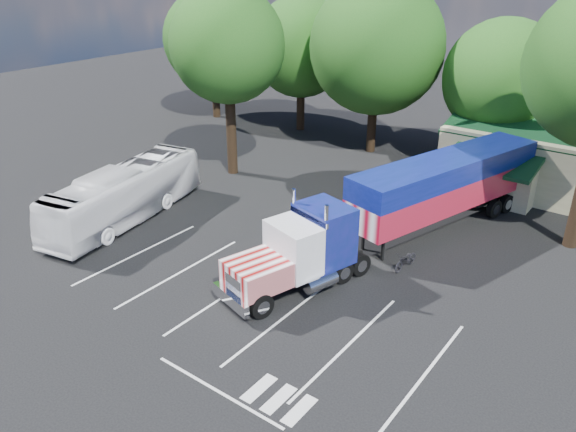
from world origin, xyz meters
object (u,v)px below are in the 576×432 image
Objects in this scene: woman at (255,291)px; bicycle at (406,260)px; semi_truck at (412,198)px; tour_bus at (125,194)px.

woman is 0.85× the size of bicycle.
semi_truck is 13.62× the size of woman.
semi_truck is 11.60× the size of bicycle.
bicycle is at bearing -45.37° from woman.
tour_bus reaches higher than woman.
semi_truck is 1.83× the size of tour_bus.
tour_bus is at bearing 62.23° from woman.
tour_bus is (-14.50, -7.47, -0.89)m from semi_truck.
semi_truck is 10.38m from woman.
semi_truck reaches higher than tour_bus.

